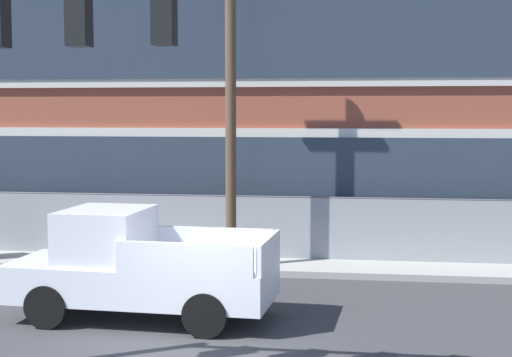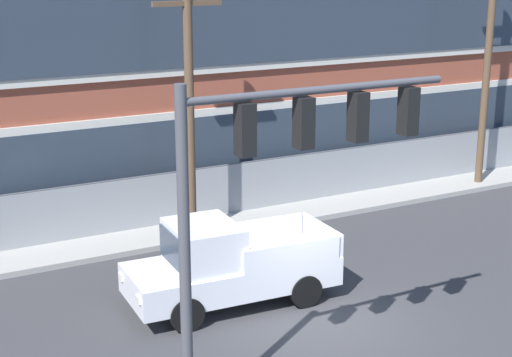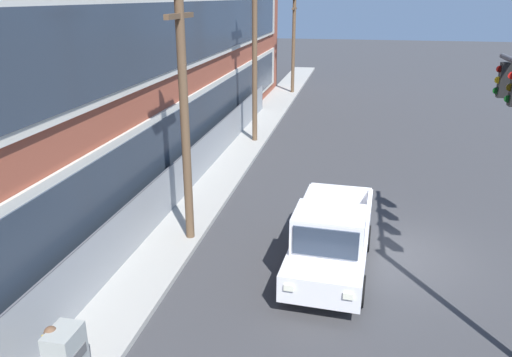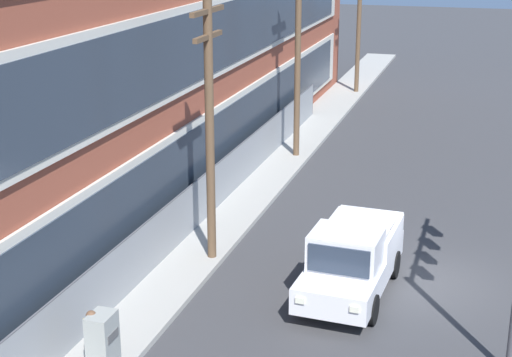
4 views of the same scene
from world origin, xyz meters
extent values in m
plane|color=#38383A|center=(0.00, 0.00, 0.00)|extent=(160.00, 160.00, 0.00)
cube|color=#9E9B93|center=(0.00, 7.21, 0.08)|extent=(80.00, 2.19, 0.16)
cube|color=beige|center=(0.93, 8.25, 2.11)|extent=(49.93, 0.10, 2.77)
cube|color=#2D3844|center=(0.93, 8.19, 2.11)|extent=(47.76, 0.06, 2.31)
cube|color=beige|center=(0.93, 8.25, 5.96)|extent=(49.93, 0.10, 2.77)
cube|color=#2D3844|center=(0.93, 8.19, 5.96)|extent=(47.76, 0.06, 2.31)
cube|color=gray|center=(2.30, 7.79, 0.87)|extent=(32.69, 0.04, 1.75)
cylinder|color=#4C4C51|center=(18.65, 7.79, 0.87)|extent=(0.06, 0.06, 1.75)
cylinder|color=#4C4C51|center=(2.30, 7.79, 1.75)|extent=(32.69, 0.05, 0.05)
cube|color=silver|center=(-1.45, 2.03, 0.75)|extent=(5.08, 2.26, 0.70)
cube|color=silver|center=(-2.14, 2.07, 1.60)|extent=(1.59, 1.91, 1.00)
cube|color=#283342|center=(-2.91, 2.11, 1.60)|extent=(0.15, 1.63, 0.75)
cube|color=silver|center=(-0.39, 1.04, 1.38)|extent=(2.49, 0.26, 0.56)
cube|color=silver|center=(-0.28, 2.89, 1.38)|extent=(2.49, 0.26, 0.56)
cube|color=silver|center=(0.99, 1.89, 1.38)|extent=(0.21, 1.90, 0.56)
cylinder|color=black|center=(-2.99, 1.21, 0.40)|extent=(0.81, 0.31, 0.80)
cylinder|color=black|center=(-2.89, 3.02, 0.40)|extent=(0.81, 0.31, 0.80)
cylinder|color=black|center=(-0.01, 1.03, 0.40)|extent=(0.81, 0.31, 0.80)
cylinder|color=black|center=(0.09, 2.85, 0.40)|extent=(0.81, 0.31, 0.80)
cube|color=white|center=(-3.99, 1.48, 0.85)|extent=(0.07, 0.24, 0.16)
cube|color=white|center=(-3.91, 2.87, 0.85)|extent=(0.07, 0.24, 0.16)
cylinder|color=brown|center=(-0.50, 6.45, 4.00)|extent=(0.26, 0.26, 8.00)
cube|color=brown|center=(-0.50, 6.45, 7.50)|extent=(2.37, 0.14, 0.14)
cube|color=brown|center=(-0.50, 6.45, 6.80)|extent=(2.01, 0.14, 0.14)
cylinder|color=brown|center=(10.93, 6.71, 4.49)|extent=(0.26, 0.26, 8.97)
cylinder|color=brown|center=(25.25, 6.59, 3.81)|extent=(0.26, 0.26, 7.62)
cube|color=#939993|center=(-7.33, 6.54, 0.82)|extent=(0.70, 0.52, 1.63)
cube|color=#515151|center=(-7.33, 6.27, 1.14)|extent=(0.49, 0.02, 0.20)
cube|color=#B7932D|center=(-7.35, 6.76, 1.15)|extent=(0.44, 0.46, 0.60)
sphere|color=brown|center=(-7.35, 6.76, 1.57)|extent=(0.24, 0.24, 0.24)
camera|label=1|loc=(2.76, -12.11, 3.95)|focal=55.00mm
camera|label=2|loc=(-9.20, -13.45, 7.99)|focal=55.00mm
camera|label=3|loc=(-13.98, 1.62, 7.30)|focal=35.00mm
camera|label=4|loc=(-21.07, -1.23, 9.78)|focal=55.00mm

